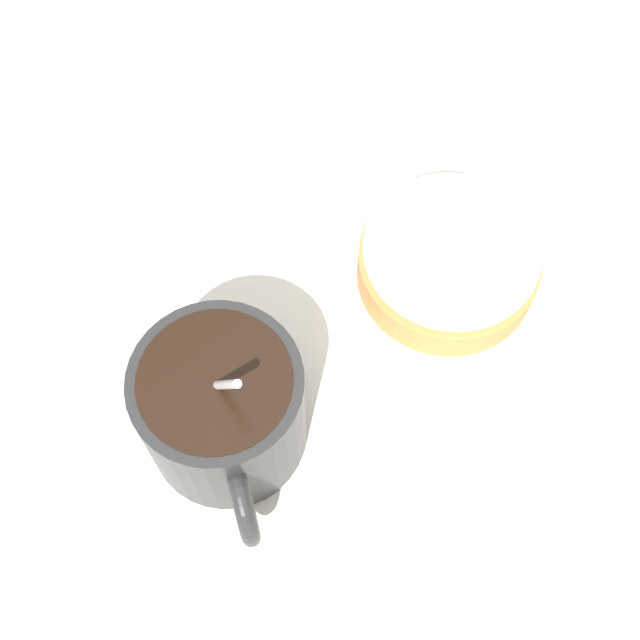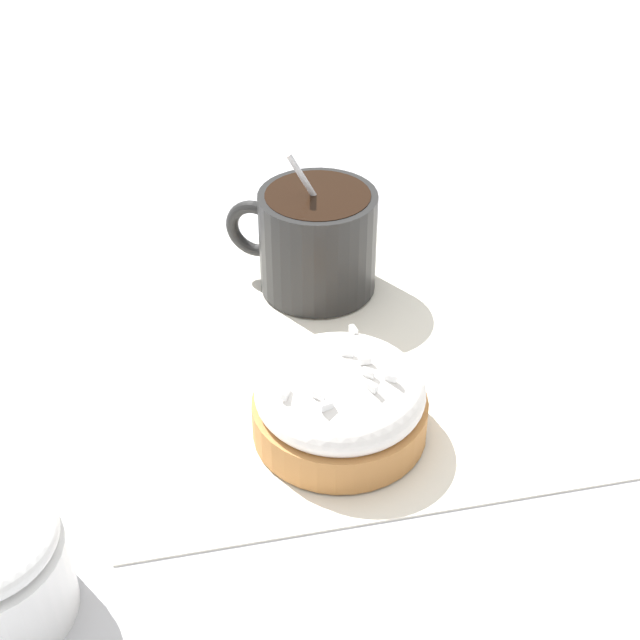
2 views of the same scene
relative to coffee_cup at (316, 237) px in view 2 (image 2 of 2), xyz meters
name	(u,v)px [view 2 (image 2 of 2)]	position (x,y,z in m)	size (l,w,h in m)	color
ground_plane	(341,352)	(0.08, 0.01, -0.04)	(3.00, 3.00, 0.00)	#B2B2B7
paper_napkin	(341,350)	(0.08, 0.01, -0.04)	(0.31, 0.32, 0.00)	white
coffee_cup	(316,237)	(0.00, 0.00, 0.00)	(0.08, 0.10, 0.11)	black
frosted_pastry	(340,401)	(0.15, -0.01, -0.02)	(0.10, 0.10, 0.05)	#B2753D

